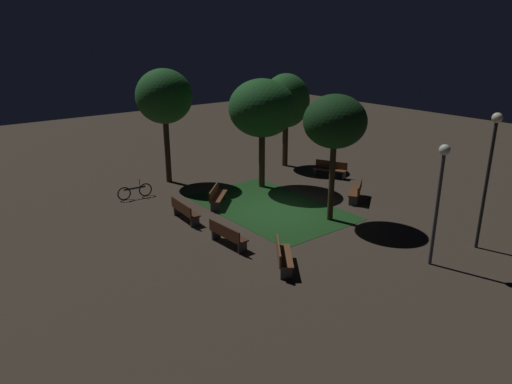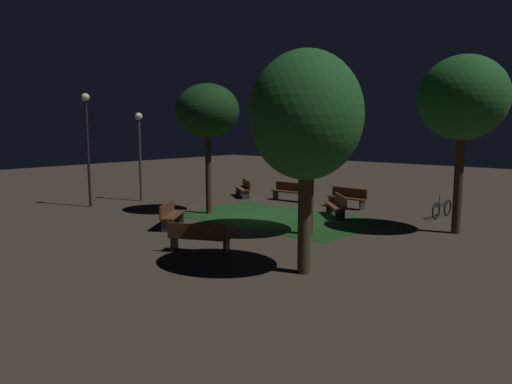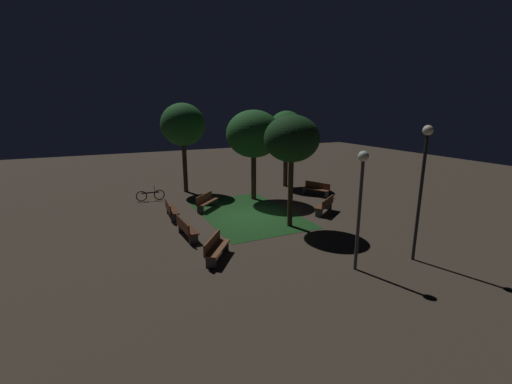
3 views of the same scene
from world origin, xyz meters
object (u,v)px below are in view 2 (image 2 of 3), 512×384
bench_back_row (171,214)px  lamp_post_plaza_west (87,131)px  tree_back_left (306,117)px  bicycle (442,209)px  bench_corner (337,205)px  bench_front_right (290,191)px  tree_right_canopy (310,113)px  bench_near_trees (244,188)px  tree_lawn_side (208,111)px  tree_tall_center (463,99)px  bench_by_lamp (348,197)px  bench_front_left (199,237)px  lamp_post_path_center (139,141)px

bench_back_row → lamp_post_plaza_west: 6.91m
tree_back_left → bicycle: bearing=-90.2°
bench_corner → bench_front_right: bearing=-28.7°
bicycle → tree_right_canopy: bearing=68.4°
bench_near_trees → bench_front_right: bearing=-168.9°
bench_front_right → tree_lawn_side: bearing=83.9°
bench_back_row → tree_right_canopy: (-4.42, -2.26, 3.57)m
bench_back_row → bicycle: 10.66m
tree_tall_center → bicycle: (1.37, -2.57, -4.16)m
bench_by_lamp → lamp_post_plaza_west: size_ratio=0.36×
bench_near_trees → tree_back_left: bearing=138.2°
tree_right_canopy → bicycle: 7.41m
bench_back_row → bench_near_trees: (2.98, -7.30, 0.00)m
bench_by_lamp → bench_front_left: 9.60m
bench_near_trees → lamp_post_plaza_west: bearing=64.2°
bench_front_right → tree_lawn_side: (0.53, 4.99, 3.73)m
bench_back_row → tree_tall_center: size_ratio=0.29×
tree_back_left → bench_back_row: bearing=-11.6°
tree_right_canopy → bench_near_trees: bearing=-34.3°
bench_by_lamp → bench_front_left: (-0.62, 9.58, 0.00)m
lamp_post_plaza_west → bench_corner: bearing=-152.2°
bench_corner → tree_lawn_side: (4.45, 2.84, 3.73)m
bench_front_right → bench_front_left: 10.31m
bench_corner → bench_back_row: bearing=58.2°
bench_back_row → lamp_post_path_center: (5.94, -3.07, 2.44)m
tree_tall_center → tree_right_canopy: tree_tall_center is taller
bench_by_lamp → bench_front_right: size_ratio=1.00×
tree_lawn_side → tree_back_left: tree_back_left is taller
bench_front_left → bicycle: 10.57m
bench_back_row → bench_front_left: (-3.38, 1.78, 0.00)m
tree_right_canopy → bicycle: tree_right_canopy is taller
lamp_post_plaza_west → bench_front_right: bearing=-128.7°
bench_near_trees → tree_back_left: size_ratio=0.32×
bench_back_row → bench_front_left: 3.82m
tree_tall_center → bench_front_right: bearing=-14.1°
bench_back_row → lamp_post_plaza_west: lamp_post_plaza_west is taller
bench_corner → tree_right_canopy: tree_right_canopy is taller
tree_right_canopy → tree_back_left: (-2.32, 3.65, -0.22)m
bench_corner → tree_tall_center: tree_tall_center is taller
tree_right_canopy → lamp_post_plaza_west: bearing=9.3°
tree_back_left → lamp_post_plaza_west: bearing=-8.3°
tree_lawn_side → lamp_post_plaza_west: tree_lawn_side is taller
lamp_post_path_center → lamp_post_plaza_west: size_ratio=0.84×
bench_back_row → tree_back_left: 7.66m
lamp_post_plaza_west → bicycle: bearing=-149.4°
bench_front_right → lamp_post_plaza_west: (5.83, 7.28, 2.90)m
lamp_post_path_center → lamp_post_plaza_west: bearing=83.0°
lamp_post_path_center → tree_lawn_side: bearing=177.1°
tree_right_canopy → lamp_post_path_center: (10.36, -0.81, -1.13)m
bench_back_row → bench_near_trees: same height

